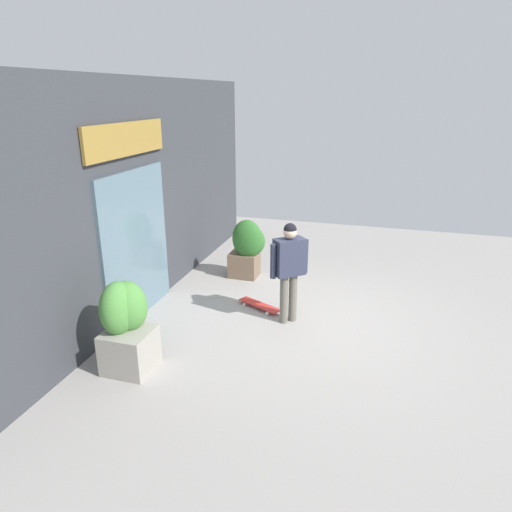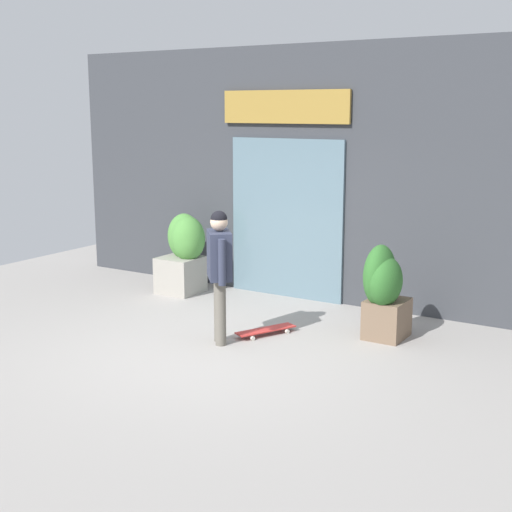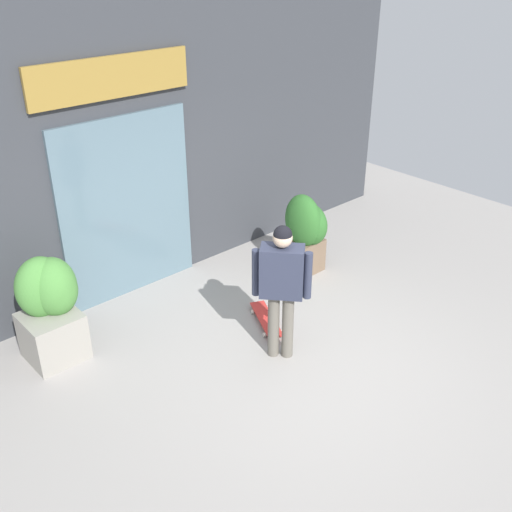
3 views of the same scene
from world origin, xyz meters
name	(u,v)px [view 3 (image 3 of 3)]	position (x,y,z in m)	size (l,w,h in m)	color
ground_plane	(304,364)	(0.00, 0.00, 0.00)	(12.00, 12.00, 0.00)	#9E9993
building_facade	(149,148)	(-0.02, 2.84, 1.85)	(8.91, 0.31, 3.73)	#383A3F
skateboarder	(282,279)	(-0.08, 0.31, 1.00)	(0.50, 0.52, 1.63)	#666056
skateboard	(266,319)	(0.23, 0.87, 0.06)	(0.53, 0.82, 0.08)	red
planter_box_left	(51,302)	(-1.94, 2.06, 0.69)	(0.68, 0.63, 1.23)	gray
planter_box_right	(304,231)	(1.55, 1.50, 0.63)	(0.49, 0.70, 1.19)	brown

